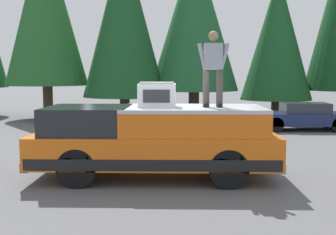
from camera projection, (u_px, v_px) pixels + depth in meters
name	position (u px, v px, depth m)	size (l,w,h in m)	color
ground_plane	(162.00, 173.00, 10.15)	(90.00, 90.00, 0.00)	#565659
pickup_truck	(155.00, 140.00, 9.59)	(2.01, 5.54, 1.65)	orange
compressor_unit	(157.00, 95.00, 9.44)	(0.65, 0.84, 0.56)	silver
person_on_truck_bed	(213.00, 67.00, 9.31)	(0.29, 0.72, 1.69)	#423D38
parked_car_navy	(303.00, 116.00, 17.73)	(1.64, 4.10, 1.16)	navy
conifer_left	(277.00, 37.00, 21.47)	(3.65, 3.65, 7.49)	#4C3826
conifer_center_left	(194.00, 18.00, 22.03)	(4.72, 4.72, 9.18)	#4C3826
conifer_center_right	(124.00, 18.00, 21.39)	(4.27, 4.27, 9.28)	#4C3826
conifer_right	(45.00, 7.00, 21.56)	(4.24, 4.24, 9.91)	#4C3826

